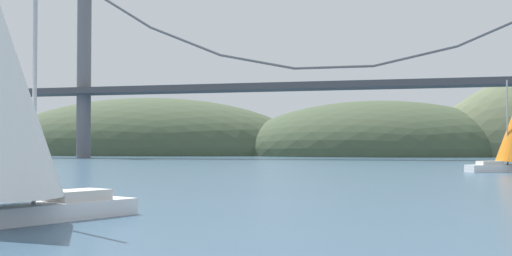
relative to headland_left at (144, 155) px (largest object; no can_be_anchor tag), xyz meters
The scene contains 3 objects.
headland_center 60.00m from the headland_left, ahead, with size 70.02×44.00×26.25m, color #425138.
headland_left is the anchor object (origin of this frame).
suspension_bridge 69.60m from the headland_left, 36.03° to the right, with size 135.94×6.00×34.62m.
Camera 1 is at (14.84, -19.80, 2.48)m, focal length 44.79 mm.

